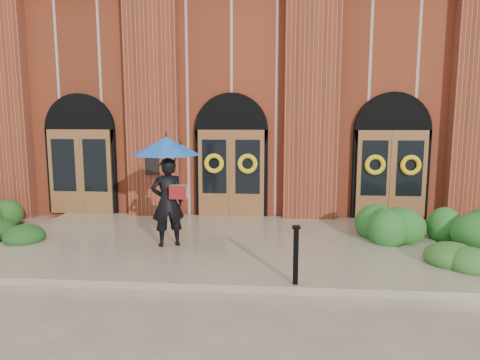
# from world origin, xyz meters

# --- Properties ---
(ground) EXTENTS (90.00, 90.00, 0.00)m
(ground) POSITION_xyz_m (0.00, 0.00, 0.00)
(ground) COLOR tan
(ground) RESTS_ON ground
(landing) EXTENTS (10.00, 5.30, 0.15)m
(landing) POSITION_xyz_m (0.00, 0.15, 0.07)
(landing) COLOR tan
(landing) RESTS_ON ground
(church_building) EXTENTS (16.20, 12.53, 7.00)m
(church_building) POSITION_xyz_m (0.00, 8.78, 3.50)
(church_building) COLOR maroon
(church_building) RESTS_ON ground
(man_with_umbrella) EXTENTS (2.00, 2.00, 2.43)m
(man_with_umbrella) POSITION_xyz_m (-1.09, -0.32, 1.85)
(man_with_umbrella) COLOR black
(man_with_umbrella) RESTS_ON landing
(metal_post) EXTENTS (0.14, 0.14, 1.03)m
(metal_post) POSITION_xyz_m (1.63, -2.35, 0.69)
(metal_post) COLOR black
(metal_post) RESTS_ON landing
(hedge_wall_right) EXTENTS (3.36, 1.34, 0.86)m
(hedge_wall_right) POSITION_xyz_m (5.20, 0.53, 0.43)
(hedge_wall_right) COLOR #255F21
(hedge_wall_right) RESTS_ON ground
(hedge_front_left) EXTENTS (1.42, 1.22, 0.50)m
(hedge_front_left) POSITION_xyz_m (-5.10, 0.00, 0.25)
(hedge_front_left) COLOR #1C4718
(hedge_front_left) RESTS_ON ground
(hedge_front_right) EXTENTS (1.49, 1.28, 0.53)m
(hedge_front_right) POSITION_xyz_m (5.10, -1.15, 0.26)
(hedge_front_right) COLOR #2E5F22
(hedge_front_right) RESTS_ON ground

